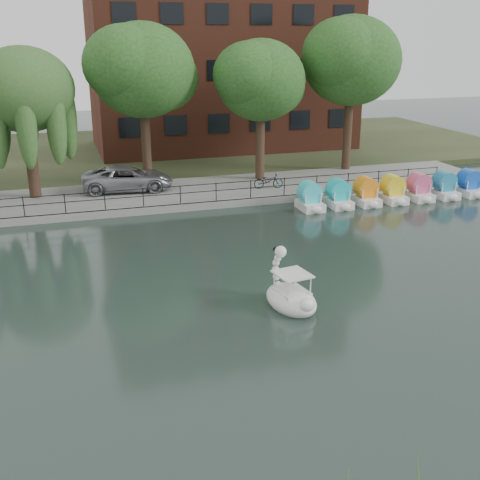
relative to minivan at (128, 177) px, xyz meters
name	(u,v)px	position (x,y,z in m)	size (l,w,h in m)	color
ground_plane	(261,313)	(2.35, -16.86, -1.23)	(120.00, 120.00, 0.00)	#30423A
promenade	(171,194)	(2.35, -0.86, -1.03)	(40.00, 6.00, 0.40)	gray
kerb	(181,208)	(2.35, -3.81, -1.03)	(40.00, 0.25, 0.40)	gray
land_strip	(137,152)	(2.35, 13.14, -1.05)	(60.00, 22.00, 0.36)	#47512D
railing	(180,190)	(2.35, -3.61, -0.09)	(32.00, 0.05, 1.00)	black
apartment_building	(221,29)	(9.35, 13.11, 8.13)	(20.00, 10.07, 18.00)	#4C1E16
willow_mid	(24,90)	(-5.15, 0.14, 5.02)	(5.32, 5.32, 8.15)	#473323
broadleaf_center	(142,71)	(1.35, 1.14, 5.83)	(6.00, 6.00, 9.25)	#473323
broadleaf_right	(261,81)	(8.35, 0.64, 5.16)	(5.40, 5.40, 8.32)	#473323
broadleaf_far	(352,61)	(14.85, 1.64, 6.17)	(6.30, 6.30, 9.71)	#473323
minivan	(128,177)	(0.00, 0.00, 0.00)	(5.98, 2.75, 1.66)	gray
bicycle	(268,180)	(8.01, -1.90, -0.33)	(1.72, 0.60, 1.00)	gray
swan_boat	(290,295)	(3.53, -16.64, -0.79)	(1.86, 2.59, 2.02)	white
pedal_boat_row	(393,192)	(14.22, -5.50, -0.62)	(11.35, 1.70, 1.40)	white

